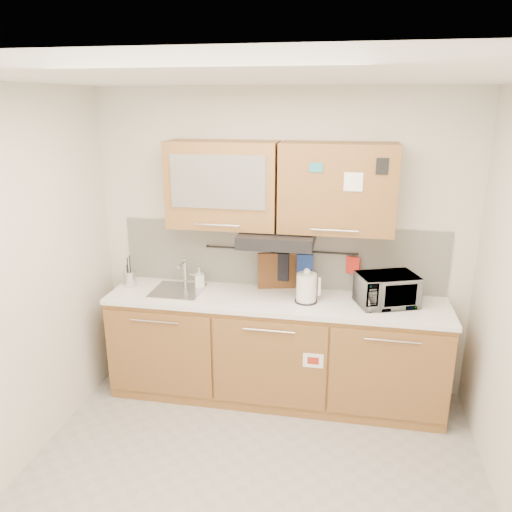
% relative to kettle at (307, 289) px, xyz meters
% --- Properties ---
extents(floor, '(3.20, 3.20, 0.00)m').
position_rel_kettle_xyz_m(floor, '(-0.26, -1.17, -1.03)').
color(floor, '#9E9993').
rests_on(floor, ground).
extents(ceiling, '(3.20, 3.20, 0.00)m').
position_rel_kettle_xyz_m(ceiling, '(-0.26, -1.17, 1.57)').
color(ceiling, white).
rests_on(ceiling, wall_back).
extents(wall_back, '(3.20, 0.00, 3.20)m').
position_rel_kettle_xyz_m(wall_back, '(-0.26, 0.33, 0.27)').
color(wall_back, silver).
rests_on(wall_back, ground).
extents(wall_left, '(0.00, 3.00, 3.00)m').
position_rel_kettle_xyz_m(wall_left, '(-1.86, -1.17, 0.27)').
color(wall_left, silver).
rests_on(wall_left, ground).
extents(base_cabinet, '(2.80, 0.64, 0.88)m').
position_rel_kettle_xyz_m(base_cabinet, '(-0.26, 0.03, -0.63)').
color(base_cabinet, '#A17039').
rests_on(base_cabinet, floor).
extents(countertop, '(2.82, 0.62, 0.04)m').
position_rel_kettle_xyz_m(countertop, '(-0.26, 0.02, -0.13)').
color(countertop, white).
rests_on(countertop, base_cabinet).
extents(backsplash, '(2.80, 0.02, 0.56)m').
position_rel_kettle_xyz_m(backsplash, '(-0.26, 0.32, 0.17)').
color(backsplash, silver).
rests_on(backsplash, countertop).
extents(upper_cabinets, '(1.82, 0.37, 0.70)m').
position_rel_kettle_xyz_m(upper_cabinets, '(-0.26, 0.16, 0.80)').
color(upper_cabinets, '#A17039').
rests_on(upper_cabinets, wall_back).
extents(range_hood, '(0.60, 0.46, 0.10)m').
position_rel_kettle_xyz_m(range_hood, '(-0.26, 0.08, 0.39)').
color(range_hood, black).
rests_on(range_hood, upper_cabinets).
extents(sink, '(0.42, 0.40, 0.26)m').
position_rel_kettle_xyz_m(sink, '(-1.11, 0.04, -0.11)').
color(sink, silver).
rests_on(sink, countertop).
extents(utensil_rail, '(1.30, 0.02, 0.02)m').
position_rel_kettle_xyz_m(utensil_rail, '(-0.26, 0.28, 0.23)').
color(utensil_rail, black).
rests_on(utensil_rail, backsplash).
extents(utensil_crock, '(0.14, 0.14, 0.28)m').
position_rel_kettle_xyz_m(utensil_crock, '(-1.56, 0.08, -0.04)').
color(utensil_crock, silver).
rests_on(utensil_crock, countertop).
extents(kettle, '(0.21, 0.20, 0.29)m').
position_rel_kettle_xyz_m(kettle, '(0.00, 0.00, 0.00)').
color(kettle, silver).
rests_on(kettle, countertop).
extents(toaster, '(0.28, 0.22, 0.19)m').
position_rel_kettle_xyz_m(toaster, '(0.61, 0.07, -0.02)').
color(toaster, black).
rests_on(toaster, countertop).
extents(microwave, '(0.54, 0.45, 0.25)m').
position_rel_kettle_xyz_m(microwave, '(0.63, 0.06, 0.01)').
color(microwave, '#999999').
rests_on(microwave, countertop).
extents(soap_bottle, '(0.10, 0.10, 0.17)m').
position_rel_kettle_xyz_m(soap_bottle, '(-0.95, 0.16, -0.03)').
color(soap_bottle, '#999999').
rests_on(soap_bottle, countertop).
extents(cutting_board, '(0.39, 0.13, 0.48)m').
position_rel_kettle_xyz_m(cutting_board, '(-0.25, 0.27, -0.04)').
color(cutting_board, brown).
rests_on(cutting_board, utensil_rail).
extents(oven_mitt, '(0.14, 0.05, 0.22)m').
position_rel_kettle_xyz_m(oven_mitt, '(-0.04, 0.27, 0.09)').
color(oven_mitt, navy).
rests_on(oven_mitt, utensil_rail).
extents(dark_pouch, '(0.16, 0.06, 0.25)m').
position_rel_kettle_xyz_m(dark_pouch, '(-0.26, 0.27, 0.08)').
color(dark_pouch, black).
rests_on(dark_pouch, utensil_rail).
extents(pot_holder, '(0.12, 0.07, 0.15)m').
position_rel_kettle_xyz_m(pot_holder, '(0.36, 0.27, 0.13)').
color(pot_holder, red).
rests_on(pot_holder, utensil_rail).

